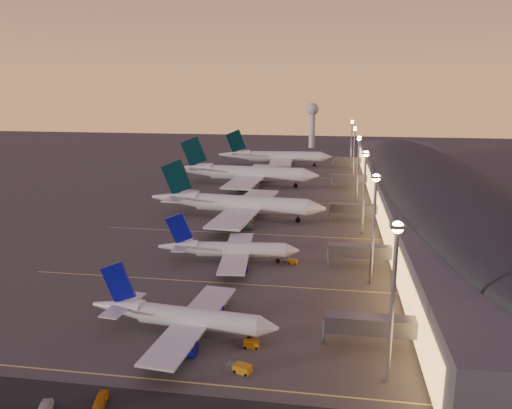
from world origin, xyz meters
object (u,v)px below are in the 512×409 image
object	(u,v)px
airliner_wide_near	(236,204)
baggage_tug_b	(248,344)
airliner_narrow_south	(182,317)
service_van_b	(101,400)
airliner_wide_mid	(244,173)
baggage_tug_c	(291,262)
airliner_wide_far	(275,157)
radar_tower	(312,118)
baggage_tug_a	(240,368)
airliner_narrow_north	(229,250)

from	to	relation	value
airliner_wide_near	baggage_tug_b	size ratio (longest dim) A/B	15.26
airliner_narrow_south	service_van_b	bearing A→B (deg)	-98.38
airliner_wide_mid	service_van_b	bearing A→B (deg)	-83.15
baggage_tug_c	service_van_b	size ratio (longest dim) A/B	0.89
airliner_wide_far	radar_tower	bearing A→B (deg)	75.64
airliner_wide_mid	airliner_wide_far	bearing A→B (deg)	86.75
airliner_narrow_south	radar_tower	bearing A→B (deg)	93.66
airliner_wide_mid	baggage_tug_c	bearing A→B (deg)	-69.19
baggage_tug_a	baggage_tug_c	bearing A→B (deg)	104.88
airliner_wide_near	baggage_tug_a	world-z (taller)	airliner_wide_near
airliner_wide_near	baggage_tug_b	bearing A→B (deg)	-72.42
baggage_tug_a	baggage_tug_c	size ratio (longest dim) A/B	1.19
airliner_wide_near	baggage_tug_b	xyz separation A→B (m)	(18.92, -85.48, -4.59)
radar_tower	baggage_tug_a	bearing A→B (deg)	-89.47
airliner_narrow_south	airliner_wide_far	size ratio (longest dim) A/B	0.57
airliner_narrow_north	baggage_tug_c	distance (m)	16.43
baggage_tug_c	airliner_wide_mid	bearing A→B (deg)	117.51
airliner_narrow_north	airliner_wide_far	bearing A→B (deg)	86.63
airliner_narrow_north	airliner_wide_near	world-z (taller)	airliner_wide_near
airliner_wide_far	baggage_tug_c	bearing A→B (deg)	-85.86
airliner_narrow_south	airliner_wide_mid	bearing A→B (deg)	101.25
baggage_tug_b	baggage_tug_c	xyz separation A→B (m)	(3.71, 43.49, -0.06)
radar_tower	baggage_tug_c	distance (m)	250.39
baggage_tug_a	airliner_wide_mid	bearing A→B (deg)	119.09
airliner_wide_far	airliner_wide_mid	bearing A→B (deg)	-101.27
airliner_narrow_south	airliner_wide_near	distance (m)	83.01
baggage_tug_c	radar_tower	bearing A→B (deg)	102.12
airliner_narrow_south	airliner_wide_near	size ratio (longest dim) A/B	0.59
airliner_wide_mid	service_van_b	size ratio (longest dim) A/B	16.18
baggage_tug_a	airliner_narrow_north	bearing A→B (deg)	123.00
airliner_narrow_south	airliner_wide_far	bearing A→B (deg)	97.49
baggage_tug_a	baggage_tug_b	bearing A→B (deg)	108.43
radar_tower	airliner_wide_near	bearing A→B (deg)	-94.43
baggage_tug_b	baggage_tug_c	distance (m)	43.65
radar_tower	service_van_b	xyz separation A→B (m)	(-15.43, -312.27, -21.15)
airliner_narrow_north	radar_tower	xyz separation A→B (m)	(9.52, 250.91, 18.47)
airliner_wide_mid	baggage_tug_b	world-z (taller)	airliner_wide_mid
airliner_wide_near	baggage_tug_c	xyz separation A→B (m)	(22.63, -41.99, -4.65)
airliner_wide_near	baggage_tug_b	distance (m)	87.67
airliner_wide_mid	baggage_tug_c	xyz separation A→B (m)	(30.37, -99.96, -5.20)
airliner_narrow_south	radar_tower	world-z (taller)	radar_tower
airliner_wide_near	baggage_tug_a	bearing A→B (deg)	-73.49
airliner_wide_mid	baggage_tug_c	distance (m)	104.60
radar_tower	airliner_wide_far	bearing A→B (deg)	-100.25
baggage_tug_c	service_van_b	world-z (taller)	service_van_b
airliner_wide_near	service_van_b	distance (m)	104.97
airliner_narrow_south	baggage_tug_a	world-z (taller)	airliner_narrow_south
airliner_narrow_south	airliner_wide_mid	xyz separation A→B (m)	(-13.87, 140.72, 2.31)
airliner_narrow_north	airliner_wide_near	distance (m)	44.03
airliner_wide_mid	airliner_narrow_south	bearing A→B (deg)	-80.46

